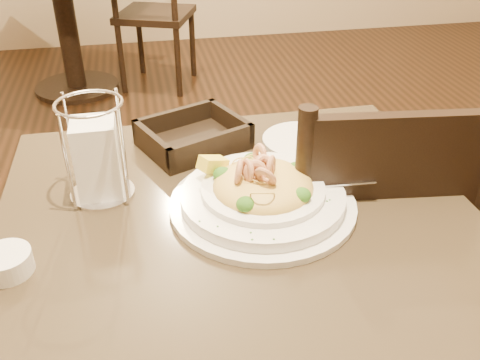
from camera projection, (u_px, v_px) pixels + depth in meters
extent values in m
cylinder|color=black|center=(242.00, 356.00, 1.18)|extent=(0.12, 0.12, 0.67)
cube|color=#453827|center=(242.00, 229.00, 0.99)|extent=(0.90, 0.90, 0.03)
cylinder|color=black|center=(77.00, 87.00, 3.43)|extent=(0.52, 0.52, 0.03)
cylinder|color=black|center=(68.00, 32.00, 3.24)|extent=(0.12, 0.12, 0.67)
cube|color=black|center=(352.00, 249.00, 1.37)|extent=(0.47, 0.47, 0.04)
cylinder|color=black|center=(385.00, 268.00, 1.65)|extent=(0.04, 0.04, 0.43)
cylinder|color=black|center=(270.00, 274.00, 1.63)|extent=(0.04, 0.04, 0.43)
cylinder|color=black|center=(474.00, 205.00, 1.09)|extent=(0.04, 0.04, 0.46)
cylinder|color=black|center=(301.00, 213.00, 1.07)|extent=(0.04, 0.04, 0.46)
cube|color=black|center=(396.00, 166.00, 1.03)|extent=(0.36, 0.07, 0.22)
cube|color=black|center=(155.00, 14.00, 3.28)|extent=(0.54, 0.54, 0.04)
cylinder|color=black|center=(192.00, 44.00, 3.53)|extent=(0.04, 0.04, 0.43)
cylinder|color=black|center=(140.00, 42.00, 3.58)|extent=(0.04, 0.04, 0.43)
cylinder|color=black|center=(178.00, 63.00, 3.23)|extent=(0.04, 0.04, 0.43)
cylinder|color=black|center=(121.00, 59.00, 3.28)|extent=(0.04, 0.04, 0.43)
cylinder|color=white|center=(263.00, 204.00, 1.02)|extent=(0.36, 0.36, 0.01)
cylinder|color=white|center=(263.00, 197.00, 1.01)|extent=(0.31, 0.31, 0.02)
cylinder|color=white|center=(263.00, 189.00, 1.00)|extent=(0.23, 0.23, 0.01)
ellipsoid|color=gold|center=(263.00, 186.00, 1.00)|extent=(0.19, 0.19, 0.07)
cube|color=yellow|center=(213.00, 164.00, 1.04)|extent=(0.07, 0.06, 0.04)
cube|color=silver|center=(341.00, 184.00, 1.02)|extent=(0.13, 0.03, 0.01)
cube|color=silver|center=(305.00, 187.00, 1.01)|extent=(0.04, 0.03, 0.00)
torus|color=gold|center=(281.00, 194.00, 0.96)|extent=(0.04, 0.04, 0.03)
torus|color=gold|center=(243.00, 168.00, 1.03)|extent=(0.05, 0.04, 0.03)
torus|color=gold|center=(249.00, 177.00, 0.97)|extent=(0.06, 0.06, 0.01)
torus|color=gold|center=(264.00, 182.00, 0.99)|extent=(0.05, 0.04, 0.03)
torus|color=gold|center=(263.00, 183.00, 0.99)|extent=(0.06, 0.06, 0.03)
torus|color=gold|center=(252.00, 196.00, 0.95)|extent=(0.05, 0.05, 0.01)
torus|color=gold|center=(254.00, 163.00, 1.02)|extent=(0.06, 0.06, 0.02)
torus|color=gold|center=(256.00, 182.00, 1.00)|extent=(0.05, 0.04, 0.03)
torus|color=gold|center=(254.00, 163.00, 1.05)|extent=(0.06, 0.05, 0.04)
torus|color=gold|center=(269.00, 178.00, 0.97)|extent=(0.03, 0.03, 0.02)
torus|color=gold|center=(275.00, 181.00, 0.98)|extent=(0.04, 0.04, 0.03)
torus|color=gold|center=(262.00, 194.00, 0.93)|extent=(0.06, 0.05, 0.04)
torus|color=gold|center=(278.00, 193.00, 0.96)|extent=(0.05, 0.05, 0.02)
torus|color=gold|center=(259.00, 181.00, 0.97)|extent=(0.06, 0.05, 0.03)
torus|color=gold|center=(286.00, 171.00, 1.03)|extent=(0.04, 0.05, 0.04)
torus|color=gold|center=(287.00, 175.00, 1.01)|extent=(0.06, 0.06, 0.03)
torus|color=gold|center=(265.00, 184.00, 0.99)|extent=(0.04, 0.03, 0.02)
torus|color=gold|center=(264.00, 181.00, 0.99)|extent=(0.04, 0.04, 0.01)
torus|color=gold|center=(244.00, 165.00, 1.01)|extent=(0.05, 0.06, 0.03)
torus|color=gold|center=(232.00, 191.00, 0.97)|extent=(0.05, 0.04, 0.05)
torus|color=gold|center=(243.00, 181.00, 1.00)|extent=(0.05, 0.05, 0.01)
torus|color=tan|center=(248.00, 171.00, 0.96)|extent=(0.03, 0.05, 0.04)
torus|color=tan|center=(271.00, 167.00, 0.97)|extent=(0.03, 0.05, 0.04)
torus|color=tan|center=(239.00, 172.00, 0.96)|extent=(0.03, 0.05, 0.05)
torus|color=tan|center=(260.00, 155.00, 1.01)|extent=(0.03, 0.05, 0.05)
torus|color=tan|center=(264.00, 166.00, 0.98)|extent=(0.05, 0.04, 0.05)
torus|color=tan|center=(265.00, 177.00, 0.95)|extent=(0.05, 0.05, 0.05)
torus|color=tan|center=(255.00, 172.00, 0.96)|extent=(0.05, 0.03, 0.05)
torus|color=tan|center=(262.00, 166.00, 0.98)|extent=(0.05, 0.03, 0.04)
ellipsoid|color=#215112|center=(297.00, 169.00, 1.03)|extent=(0.04, 0.04, 0.03)
ellipsoid|color=#215112|center=(253.00, 161.00, 1.06)|extent=(0.04, 0.04, 0.03)
ellipsoid|color=#215112|center=(223.00, 175.00, 1.02)|extent=(0.04, 0.04, 0.03)
ellipsoid|color=#215112|center=(246.00, 204.00, 0.93)|extent=(0.04, 0.04, 0.03)
ellipsoid|color=#215112|center=(301.00, 195.00, 0.96)|extent=(0.04, 0.04, 0.03)
cube|color=#266619|center=(274.00, 239.00, 0.88)|extent=(0.00, 0.00, 0.00)
cube|color=#266619|center=(251.00, 155.00, 1.12)|extent=(0.00, 0.00, 0.00)
cube|color=#266619|center=(280.00, 158.00, 1.11)|extent=(0.00, 0.00, 0.00)
cube|color=#266619|center=(200.00, 221.00, 0.93)|extent=(0.00, 0.00, 0.00)
cube|color=#266619|center=(307.00, 165.00, 1.09)|extent=(0.00, 0.00, 0.00)
cube|color=#266619|center=(269.00, 159.00, 1.11)|extent=(0.00, 0.00, 0.00)
cube|color=#266619|center=(330.00, 200.00, 0.98)|extent=(0.00, 0.00, 0.00)
cube|color=#266619|center=(327.00, 201.00, 0.98)|extent=(0.00, 0.00, 0.00)
cube|color=#266619|center=(218.00, 226.00, 0.91)|extent=(0.00, 0.00, 0.00)
cube|color=#266619|center=(321.00, 180.00, 1.04)|extent=(0.00, 0.00, 0.00)
cube|color=#266619|center=(215.00, 161.00, 1.10)|extent=(0.00, 0.00, 0.00)
cube|color=#266619|center=(311.00, 169.00, 1.08)|extent=(0.00, 0.00, 0.00)
cube|color=#266619|center=(252.00, 155.00, 1.13)|extent=(0.00, 0.00, 0.00)
cube|color=#266619|center=(326.00, 180.00, 1.04)|extent=(0.00, 0.00, 0.00)
cube|color=#266619|center=(252.00, 240.00, 0.88)|extent=(0.00, 0.00, 0.00)
cube|color=#266619|center=(251.00, 233.00, 0.90)|extent=(0.00, 0.00, 0.00)
cube|color=#266619|center=(295.00, 162.00, 1.10)|extent=(0.00, 0.00, 0.00)
cube|color=white|center=(396.00, 169.00, 1.14)|extent=(0.13, 0.13, 0.00)
cylinder|color=#BE4358|center=(400.00, 145.00, 1.11)|extent=(0.07, 0.07, 0.11)
cylinder|color=white|center=(405.00, 121.00, 1.08)|extent=(0.07, 0.07, 0.01)
cube|color=black|center=(194.00, 143.00, 1.23)|extent=(0.27, 0.25, 0.02)
cube|color=black|center=(230.00, 120.00, 1.26)|extent=(0.08, 0.17, 0.04)
cube|color=black|center=(152.00, 143.00, 1.17)|extent=(0.08, 0.17, 0.04)
cube|color=black|center=(176.00, 118.00, 1.27)|extent=(0.21, 0.10, 0.04)
cube|color=black|center=(212.00, 145.00, 1.16)|extent=(0.21, 0.10, 0.04)
cylinder|color=silver|center=(103.00, 193.00, 1.06)|extent=(0.13, 0.13, 0.01)
torus|color=silver|center=(88.00, 104.00, 0.96)|extent=(0.13, 0.13, 0.01)
cube|color=white|center=(97.00, 158.00, 1.02)|extent=(0.11, 0.11, 0.15)
cylinder|color=silver|center=(67.00, 164.00, 0.96)|extent=(0.01, 0.01, 0.20)
cylinder|color=silver|center=(122.00, 159.00, 0.98)|extent=(0.01, 0.01, 0.20)
cylinder|color=silver|center=(71.00, 139.00, 1.04)|extent=(0.01, 0.01, 0.20)
cylinder|color=silver|center=(122.00, 135.00, 1.06)|extent=(0.01, 0.01, 0.20)
cylinder|color=white|center=(302.00, 141.00, 1.25)|extent=(0.24, 0.24, 0.01)
cylinder|color=white|center=(6.00, 263.00, 0.86)|extent=(0.11, 0.11, 0.04)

